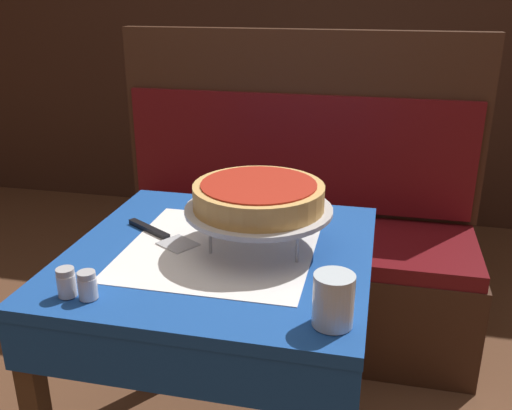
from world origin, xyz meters
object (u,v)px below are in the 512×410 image
dining_table_rear (334,132)px  water_glass_near (333,300)px  booth_bench (289,253)px  napkin_holder (280,192)px  salt_shaker (66,282)px  condiment_caddy (357,103)px  dining_table_front (221,284)px  pizza_server (161,235)px  deep_dish_pizza (259,195)px  pepper_shaker (87,285)px  pizza_pan_stand (259,211)px

dining_table_rear → water_glass_near: 2.03m
booth_bench → napkin_holder: booth_bench is taller
salt_shaker → napkin_holder: size_ratio=0.65×
booth_bench → napkin_holder: size_ratio=15.01×
salt_shaker → condiment_caddy: condiment_caddy is taller
dining_table_front → pizza_server: 0.21m
pizza_server → water_glass_near: water_glass_near is taller
salt_shaker → pizza_server: bearing=76.8°
dining_table_front → booth_bench: booth_bench is taller
deep_dish_pizza → napkin_holder: size_ratio=3.29×
napkin_holder → condiment_caddy: size_ratio=0.70×
dining_table_front → condiment_caddy: size_ratio=5.36×
deep_dish_pizza → pepper_shaker: size_ratio=5.27×
dining_table_front → dining_table_rear: 1.74m
booth_bench → water_glass_near: bearing=-76.5°
napkin_holder → water_glass_near: bearing=-70.4°
dining_table_rear → napkin_holder: bearing=-91.6°
dining_table_rear → salt_shaker: size_ratio=11.84×
booth_bench → pepper_shaker: bearing=-102.0°
dining_table_rear → water_glass_near: (0.18, -2.02, 0.16)m
dining_table_front → water_glass_near: water_glass_near is taller
dining_table_rear → salt_shaker: 2.07m
salt_shaker → napkin_holder: bearing=61.2°
dining_table_rear → condiment_caddy: 0.20m
pizza_pan_stand → salt_shaker: (-0.35, -0.33, -0.07)m
dining_table_rear → pizza_server: bearing=-100.4°
deep_dish_pizza → pizza_server: size_ratio=1.35×
water_glass_near → salt_shaker: water_glass_near is taller
pizza_pan_stand → salt_shaker: pizza_pan_stand is taller
pizza_pan_stand → deep_dish_pizza: bearing=-36.9°
napkin_holder → condiment_caddy: bearing=84.4°
water_glass_near → salt_shaker: bearing=-178.6°
deep_dish_pizza → salt_shaker: deep_dish_pizza is taller
dining_table_front → water_glass_near: bearing=-42.1°
dining_table_front → booth_bench: (0.04, 0.86, -0.31)m
pizza_pan_stand → condiment_caddy: condiment_caddy is taller
dining_table_front → pepper_shaker: 0.39m
dining_table_rear → pizza_server: (-0.31, -1.69, 0.11)m
water_glass_near → napkin_holder: water_glass_near is taller
dining_table_front → deep_dish_pizza: (0.09, 0.03, 0.24)m
dining_table_rear → booth_bench: size_ratio=0.51×
deep_dish_pizza → pizza_server: bearing=178.7°
dining_table_front → booth_bench: 0.92m
dining_table_front → pepper_shaker: size_ratio=12.25×
dining_table_rear → napkin_holder: 1.40m
dining_table_rear → condiment_caddy: size_ratio=5.37×
pizza_pan_stand → pepper_shaker: size_ratio=5.98×
pizza_pan_stand → pepper_shaker: pizza_pan_stand is taller
deep_dish_pizza → salt_shaker: bearing=-136.5°
pizza_server → pepper_shaker: (-0.03, -0.34, 0.03)m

